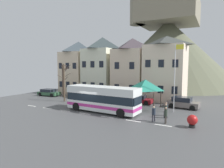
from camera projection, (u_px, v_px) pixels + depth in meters
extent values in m
cube|color=#4A4B4C|center=(91.00, 112.00, 23.14)|extent=(40.00, 60.00, 0.06)
cube|color=silver|center=(32.00, 106.00, 26.34)|extent=(1.60, 0.20, 0.01)
cube|color=silver|center=(47.00, 108.00, 24.92)|extent=(1.60, 0.20, 0.01)
cube|color=silver|center=(65.00, 111.00, 23.50)|extent=(1.60, 0.20, 0.01)
cube|color=silver|center=(85.00, 114.00, 22.08)|extent=(1.60, 0.20, 0.01)
cube|color=silver|center=(107.00, 117.00, 20.66)|extent=(1.60, 0.20, 0.01)
cube|color=silver|center=(133.00, 121.00, 19.24)|extent=(1.60, 0.20, 0.01)
cube|color=silver|center=(163.00, 125.00, 17.82)|extent=(1.60, 0.20, 0.01)
cube|color=beige|center=(79.00, 73.00, 39.09)|extent=(5.03, 6.96, 8.13)
pyramid|color=#333D43|center=(79.00, 47.00, 38.58)|extent=(5.03, 6.96, 2.19)
cube|color=black|center=(61.00, 84.00, 37.02)|extent=(0.80, 0.06, 1.10)
cube|color=black|center=(68.00, 84.00, 36.22)|extent=(0.80, 0.06, 1.10)
cube|color=black|center=(75.00, 85.00, 35.43)|extent=(0.80, 0.06, 1.10)
cube|color=black|center=(61.00, 66.00, 36.67)|extent=(0.80, 0.06, 1.10)
cube|color=black|center=(67.00, 66.00, 35.88)|extent=(0.80, 0.06, 1.10)
cube|color=black|center=(74.00, 66.00, 35.08)|extent=(0.80, 0.06, 1.10)
cube|color=silver|center=(103.00, 72.00, 36.32)|extent=(5.41, 6.81, 8.54)
pyramid|color=#2C3637|center=(103.00, 43.00, 35.79)|extent=(5.41, 6.81, 2.26)
cube|color=black|center=(84.00, 85.00, 34.38)|extent=(0.80, 0.06, 1.10)
cube|color=black|center=(93.00, 85.00, 33.53)|extent=(0.80, 0.06, 1.10)
cube|color=black|center=(101.00, 86.00, 32.68)|extent=(0.80, 0.06, 1.10)
cube|color=black|center=(84.00, 64.00, 34.02)|extent=(0.80, 0.06, 1.10)
cube|color=black|center=(92.00, 64.00, 33.16)|extent=(0.80, 0.06, 1.10)
cube|color=black|center=(101.00, 64.00, 32.31)|extent=(0.80, 0.06, 1.10)
cube|color=beige|center=(132.00, 74.00, 33.46)|extent=(5.21, 6.79, 8.21)
pyramid|color=#393137|center=(133.00, 44.00, 32.96)|extent=(5.21, 6.79, 2.01)
cube|color=black|center=(117.00, 87.00, 31.29)|extent=(0.80, 0.06, 1.10)
cube|color=black|center=(131.00, 88.00, 30.06)|extent=(0.80, 0.06, 1.10)
cube|color=black|center=(117.00, 66.00, 30.94)|extent=(0.80, 0.06, 1.10)
cube|color=black|center=(132.00, 66.00, 29.71)|extent=(0.80, 0.06, 1.10)
cube|color=beige|center=(166.00, 73.00, 30.32)|extent=(5.93, 6.01, 8.66)
pyramid|color=#373A37|center=(167.00, 41.00, 29.83)|extent=(5.93, 6.01, 1.48)
cube|color=black|center=(147.00, 89.00, 28.83)|extent=(0.80, 0.06, 1.10)
cube|color=black|center=(160.00, 89.00, 27.89)|extent=(0.80, 0.06, 1.10)
cube|color=black|center=(174.00, 90.00, 26.96)|extent=(0.80, 0.06, 1.10)
cube|color=black|center=(148.00, 64.00, 28.46)|extent=(0.80, 0.06, 1.10)
cube|color=black|center=(161.00, 63.00, 27.52)|extent=(0.80, 0.06, 1.10)
cube|color=black|center=(175.00, 63.00, 26.59)|extent=(0.80, 0.06, 1.10)
cone|color=#5D604A|center=(167.00, 53.00, 51.87)|extent=(36.27, 36.27, 17.79)
cube|color=gray|center=(169.00, 13.00, 50.82)|extent=(14.60, 14.60, 6.34)
cylinder|color=gray|center=(138.00, 7.00, 50.93)|extent=(4.20, 4.20, 9.28)
cube|color=white|center=(103.00, 105.00, 22.98)|extent=(9.21, 2.80, 1.07)
cube|color=#BF338C|center=(103.00, 105.00, 22.98)|extent=(9.23, 2.82, 0.36)
cube|color=#19232D|center=(102.00, 97.00, 22.88)|extent=(9.10, 2.76, 0.90)
cube|color=white|center=(102.00, 90.00, 22.80)|extent=(9.21, 2.80, 0.84)
cube|color=#19232D|center=(138.00, 101.00, 20.56)|extent=(0.14, 2.05, 0.86)
cylinder|color=black|center=(130.00, 109.00, 22.44)|extent=(1.01, 0.32, 1.00)
cylinder|color=black|center=(121.00, 113.00, 20.43)|extent=(1.01, 0.32, 1.00)
cylinder|color=black|center=(88.00, 103.00, 25.58)|extent=(1.01, 0.32, 1.00)
cylinder|color=black|center=(76.00, 107.00, 23.58)|extent=(1.01, 0.32, 1.00)
cylinder|color=#473D33|center=(138.00, 96.00, 27.09)|extent=(0.14, 0.14, 2.40)
cylinder|color=#473D33|center=(161.00, 98.00, 25.53)|extent=(0.14, 0.14, 2.40)
cylinder|color=#473D33|center=(128.00, 100.00, 24.20)|extent=(0.14, 0.14, 2.40)
cylinder|color=#473D33|center=(154.00, 102.00, 22.64)|extent=(0.14, 0.14, 2.40)
pyramid|color=#227F6A|center=(145.00, 85.00, 24.68)|extent=(3.60, 3.60, 1.36)
cube|color=slate|center=(183.00, 104.00, 25.02)|extent=(4.02, 2.10, 0.69)
cube|color=#1E232D|center=(182.00, 99.00, 25.06)|extent=(2.46, 1.75, 0.59)
cylinder|color=black|center=(195.00, 106.00, 25.02)|extent=(0.66, 0.26, 0.64)
cylinder|color=black|center=(192.00, 108.00, 23.64)|extent=(0.66, 0.26, 0.64)
cylinder|color=black|center=(175.00, 103.00, 26.43)|extent=(0.66, 0.26, 0.64)
cylinder|color=black|center=(171.00, 106.00, 25.05)|extent=(0.66, 0.26, 0.64)
cube|color=#75695D|center=(80.00, 95.00, 33.02)|extent=(4.62, 2.36, 0.62)
cube|color=#1E232D|center=(79.00, 92.00, 33.04)|extent=(2.84, 1.90, 0.50)
cylinder|color=black|center=(90.00, 96.00, 33.32)|extent=(0.66, 0.29, 0.64)
cylinder|color=black|center=(86.00, 97.00, 31.75)|extent=(0.66, 0.29, 0.64)
cylinder|color=black|center=(76.00, 95.00, 34.32)|extent=(0.66, 0.29, 0.64)
cylinder|color=black|center=(70.00, 96.00, 32.76)|extent=(0.66, 0.29, 0.64)
cube|color=#315A3C|center=(49.00, 93.00, 35.00)|extent=(4.10, 2.25, 0.56)
cube|color=#1E232D|center=(48.00, 90.00, 35.02)|extent=(2.52, 1.86, 0.53)
cylinder|color=black|center=(58.00, 94.00, 35.34)|extent=(0.66, 0.27, 0.64)
cylinder|color=black|center=(52.00, 95.00, 33.73)|extent=(0.66, 0.27, 0.64)
cylinder|color=black|center=(47.00, 93.00, 36.30)|extent=(0.66, 0.27, 0.64)
cylinder|color=black|center=(40.00, 94.00, 34.69)|extent=(0.66, 0.27, 0.64)
cube|color=maroon|center=(138.00, 100.00, 27.90)|extent=(4.16, 1.98, 0.58)
cube|color=#1E232D|center=(137.00, 97.00, 27.93)|extent=(2.53, 1.66, 0.51)
cylinder|color=black|center=(149.00, 101.00, 28.10)|extent=(0.65, 0.24, 0.64)
cylinder|color=black|center=(146.00, 103.00, 26.63)|extent=(0.65, 0.24, 0.64)
cylinder|color=black|center=(131.00, 100.00, 29.19)|extent=(0.65, 0.24, 0.64)
cylinder|color=black|center=(128.00, 102.00, 27.72)|extent=(0.65, 0.24, 0.64)
cube|color=navy|center=(106.00, 97.00, 30.23)|extent=(4.52, 2.05, 0.70)
cube|color=#1E232D|center=(105.00, 93.00, 30.28)|extent=(2.74, 1.73, 0.57)
cylinder|color=black|center=(117.00, 99.00, 30.21)|extent=(0.65, 0.24, 0.64)
cylinder|color=black|center=(111.00, 100.00, 28.76)|extent=(0.65, 0.24, 0.64)
cylinder|color=black|center=(102.00, 97.00, 31.74)|extent=(0.65, 0.24, 0.64)
cylinder|color=black|center=(96.00, 99.00, 30.29)|extent=(0.65, 0.24, 0.64)
cylinder|color=#38332D|center=(165.00, 120.00, 18.28)|extent=(0.13, 0.13, 0.76)
cylinder|color=#38332D|center=(166.00, 119.00, 18.44)|extent=(0.13, 0.13, 0.76)
cylinder|color=#2D382D|center=(166.00, 113.00, 18.29)|extent=(0.30, 0.30, 0.67)
sphere|color=#9E7A60|center=(166.00, 108.00, 18.25)|extent=(0.23, 0.23, 0.23)
cylinder|color=#2D2D38|center=(165.00, 112.00, 21.17)|extent=(0.13, 0.13, 0.74)
cylinder|color=#2D2D38|center=(167.00, 112.00, 21.20)|extent=(0.13, 0.13, 0.74)
cylinder|color=#232B38|center=(166.00, 107.00, 21.13)|extent=(0.35, 0.35, 0.58)
sphere|color=#9E7A60|center=(166.00, 103.00, 21.09)|extent=(0.23, 0.23, 0.23)
cylinder|color=#2D2D38|center=(155.00, 118.00, 19.01)|extent=(0.13, 0.13, 0.75)
cylinder|color=#2D2D38|center=(153.00, 118.00, 18.97)|extent=(0.13, 0.13, 0.75)
cylinder|color=#232B38|center=(154.00, 111.00, 18.93)|extent=(0.36, 0.36, 0.65)
sphere|color=#D1AD89|center=(154.00, 107.00, 18.88)|extent=(0.20, 0.20, 0.20)
cylinder|color=black|center=(167.00, 115.00, 20.21)|extent=(0.17, 0.17, 0.71)
cylinder|color=black|center=(165.00, 115.00, 20.32)|extent=(0.17, 0.17, 0.71)
cylinder|color=#2D382D|center=(166.00, 109.00, 20.20)|extent=(0.29, 0.29, 0.65)
sphere|color=#9E7A60|center=(166.00, 105.00, 20.16)|extent=(0.23, 0.23, 0.23)
cube|color=#33473D|center=(134.00, 101.00, 27.34)|extent=(1.47, 0.45, 0.08)
cube|color=#33473D|center=(135.00, 99.00, 27.52)|extent=(1.47, 0.06, 0.40)
cube|color=#2D2D33|center=(130.00, 102.00, 27.67)|extent=(0.08, 0.36, 0.45)
cube|color=#2D2D33|center=(138.00, 103.00, 27.05)|extent=(0.08, 0.36, 0.45)
cylinder|color=silver|center=(175.00, 79.00, 22.48)|extent=(0.10, 0.10, 8.04)
cube|color=yellow|center=(180.00, 47.00, 21.90)|extent=(0.90, 0.03, 0.56)
cylinder|color=black|center=(192.00, 126.00, 17.20)|extent=(0.55, 0.55, 0.25)
sphere|color=#B21919|center=(192.00, 120.00, 17.14)|extent=(0.92, 0.92, 0.92)
cylinder|color=#47382D|center=(63.00, 81.00, 33.49)|extent=(0.34, 0.34, 5.55)
cylinder|color=#47382D|center=(65.00, 71.00, 33.60)|extent=(0.31, 0.83, 0.86)
cylinder|color=#47382D|center=(63.00, 70.00, 32.93)|extent=(0.55, 0.71, 0.96)
cylinder|color=#47382D|center=(64.00, 68.00, 33.01)|extent=(0.77, 0.29, 1.14)
cylinder|color=#47382D|center=(66.00, 69.00, 33.34)|extent=(0.87, 0.65, 0.62)
cylinder|color=#47382D|center=(67.00, 75.00, 33.57)|extent=(0.99, 0.99, 0.83)
cylinder|color=#47382D|center=(62.00, 67.00, 32.86)|extent=(0.38, 0.80, 0.60)
cylinder|color=#47382D|center=(65.00, 68.00, 33.76)|extent=(0.17, 1.14, 0.78)
cylinder|color=brown|center=(64.00, 83.00, 29.36)|extent=(0.25, 0.25, 5.76)
cylinder|color=brown|center=(61.00, 77.00, 28.99)|extent=(0.55, 0.96, 0.72)
cylinder|color=brown|center=(63.00, 65.00, 29.65)|extent=(1.14, 0.80, 0.85)
cylinder|color=brown|center=(66.00, 79.00, 29.23)|extent=(0.69, 0.27, 0.63)
cylinder|color=brown|center=(67.00, 67.00, 28.85)|extent=(1.32, 0.13, 0.81)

